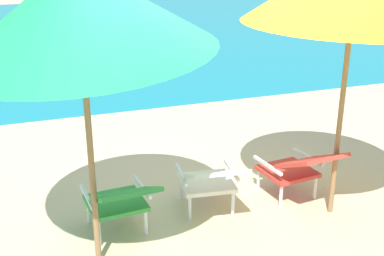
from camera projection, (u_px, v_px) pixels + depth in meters
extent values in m
plane|color=#CCB78E|center=(124.00, 105.00, 8.31)|extent=(40.00, 40.00, 0.00)
cube|color=teal|center=(66.00, 30.00, 15.91)|extent=(40.00, 18.00, 0.01)
cube|color=#338E3D|center=(116.00, 203.00, 4.54)|extent=(0.55, 0.53, 0.04)
cube|color=#338E3D|center=(126.00, 194.00, 4.13)|extent=(0.55, 0.55, 0.27)
cylinder|color=silver|center=(89.00, 211.00, 4.69)|extent=(0.04, 0.04, 0.26)
cylinder|color=silver|center=(132.00, 202.00, 4.85)|extent=(0.04, 0.04, 0.26)
cylinder|color=silver|center=(99.00, 233.00, 4.33)|extent=(0.04, 0.04, 0.26)
cylinder|color=silver|center=(146.00, 223.00, 4.49)|extent=(0.04, 0.04, 0.26)
cube|color=silver|center=(87.00, 197.00, 4.40)|extent=(0.06, 0.50, 0.03)
cube|color=silver|center=(142.00, 186.00, 4.59)|extent=(0.06, 0.50, 0.03)
cube|color=silver|center=(207.00, 183.00, 4.93)|extent=(0.59, 0.57, 0.04)
cube|color=silver|center=(216.00, 174.00, 4.50)|extent=(0.59, 0.58, 0.27)
cylinder|color=silver|center=(181.00, 189.00, 5.13)|extent=(0.04, 0.04, 0.26)
cylinder|color=silver|center=(222.00, 185.00, 5.22)|extent=(0.04, 0.04, 0.26)
cylinder|color=silver|center=(190.00, 208.00, 4.74)|extent=(0.04, 0.04, 0.26)
cylinder|color=silver|center=(233.00, 203.00, 4.83)|extent=(0.04, 0.04, 0.26)
cube|color=silver|center=(181.00, 174.00, 4.84)|extent=(0.10, 0.50, 0.03)
cube|color=silver|center=(232.00, 170.00, 4.94)|extent=(0.10, 0.50, 0.03)
cube|color=red|center=(287.00, 171.00, 5.18)|extent=(0.57, 0.55, 0.04)
cube|color=red|center=(311.00, 161.00, 4.78)|extent=(0.57, 0.56, 0.27)
cylinder|color=silver|center=(258.00, 180.00, 5.32)|extent=(0.04, 0.04, 0.26)
cylinder|color=silver|center=(291.00, 172.00, 5.50)|extent=(0.04, 0.04, 0.26)
cylinder|color=silver|center=(281.00, 196.00, 4.97)|extent=(0.04, 0.04, 0.26)
cylinder|color=silver|center=(315.00, 188.00, 5.15)|extent=(0.04, 0.04, 0.26)
cube|color=silver|center=(267.00, 165.00, 5.04)|extent=(0.08, 0.50, 0.03)
cube|color=silver|center=(308.00, 157.00, 5.25)|extent=(0.08, 0.50, 0.03)
cylinder|color=olive|center=(91.00, 164.00, 3.84)|extent=(0.05, 0.05, 1.83)
cone|color=#1E9E60|center=(79.00, 8.00, 3.42)|extent=(2.73, 2.72, 0.83)
cylinder|color=olive|center=(340.00, 122.00, 4.61)|extent=(0.05, 0.05, 1.92)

